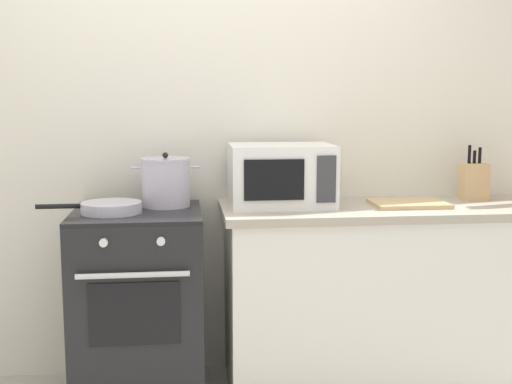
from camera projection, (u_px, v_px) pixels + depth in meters
The scene contains 9 objects.
back_wall at pixel (264, 135), 3.49m from camera, with size 4.40×0.10×2.50m, color silver.
lower_cabinet_right at pixel (391, 299), 3.33m from camera, with size 1.64×0.56×0.88m, color white.
countertop_right at pixel (394, 209), 3.26m from camera, with size 1.70×0.60×0.04m, color #ADA393.
stove at pixel (139, 306), 3.17m from camera, with size 0.60×0.64×0.92m.
stock_pot at pixel (166, 182), 3.22m from camera, with size 0.33×0.24×0.26m.
frying_pan at pixel (110, 207), 3.04m from camera, with size 0.48×0.28×0.05m.
microwave at pixel (281, 175), 3.24m from camera, with size 0.50×0.37×0.30m.
cutting_board at pixel (409, 204), 3.25m from camera, with size 0.36×0.26×0.02m, color tan.
knife_block at pixel (473, 181), 3.42m from camera, with size 0.13×0.10×0.28m.
Camera 1 is at (-0.14, -2.50, 1.45)m, focal length 46.52 mm.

